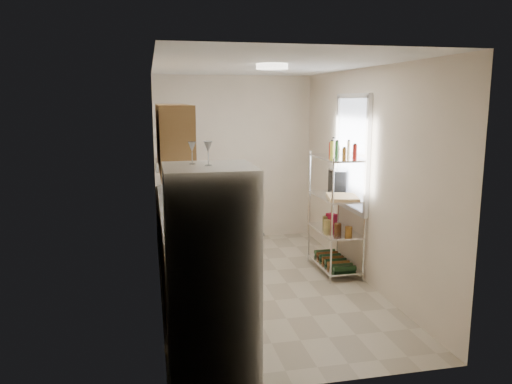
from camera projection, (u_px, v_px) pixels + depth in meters
room at (265, 180)px, 5.85m from camera, size 2.52×4.42×2.62m
counter_run at (186, 243)px, 6.23m from camera, size 0.63×3.51×0.90m
upper_cabinets at (173, 137)px, 5.63m from camera, size 0.33×2.20×0.72m
range_hood at (175, 165)px, 6.49m from camera, size 0.50×0.60×0.12m
window at (352, 153)px, 6.39m from camera, size 0.06×1.00×1.46m
bakers_rack at (336, 188)px, 6.37m from camera, size 0.45×0.90×1.73m
ceiling_dome at (272, 67)px, 5.33m from camera, size 0.34×0.34×0.05m
refrigerator at (211, 272)px, 4.01m from camera, size 0.71×0.71×1.72m
wine_glass_a at (208, 153)px, 3.84m from camera, size 0.07×0.07×0.19m
wine_glass_b at (192, 153)px, 3.94m from camera, size 0.06×0.06×0.18m
rice_cooker at (179, 205)px, 5.88m from camera, size 0.25×0.25×0.20m
frying_pan_large at (182, 201)px, 6.49m from camera, size 0.34×0.34×0.05m
frying_pan_small at (181, 198)px, 6.68m from camera, size 0.27×0.27×0.04m
cutting_board at (343, 197)px, 6.22m from camera, size 0.46×0.54×0.03m
espresso_machine at (337, 180)px, 6.65m from camera, size 0.19×0.27×0.30m
storage_bag at (331, 219)px, 6.71m from camera, size 0.13×0.15×0.15m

